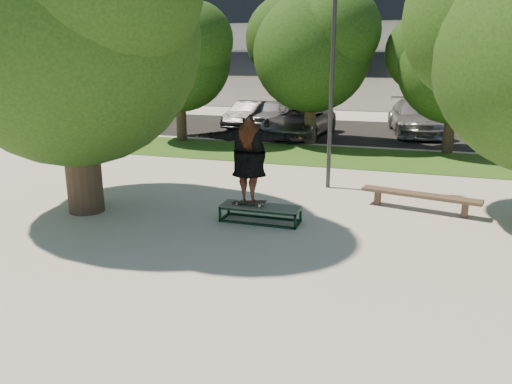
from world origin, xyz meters
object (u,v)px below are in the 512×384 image
(bystander, at_px, (82,168))
(car_silver_b, at_px, (417,117))
(tree_left, at_px, (68,20))
(car_grey, at_px, (300,121))
(bench, at_px, (420,196))
(car_dark, at_px, (249,114))
(car_silver_a, at_px, (271,113))
(lamppost, at_px, (332,75))
(grind_box, at_px, (260,214))

(bystander, height_order, car_silver_b, bystander)
(tree_left, distance_m, car_grey, 13.37)
(bench, relative_size, car_dark, 0.70)
(bench, relative_size, car_silver_a, 0.69)
(tree_left, distance_m, bench, 9.11)
(bench, bearing_deg, car_silver_b, 103.51)
(tree_left, relative_size, car_dark, 1.77)
(car_silver_a, relative_size, car_grey, 0.80)
(lamppost, xyz_separation_m, bystander, (-5.56, -3.57, -2.19))
(lamppost, xyz_separation_m, car_dark, (-6.00, 10.85, -2.49))
(car_grey, bearing_deg, car_silver_b, 30.30)
(lamppost, bearing_deg, car_dark, 118.94)
(lamppost, xyz_separation_m, bench, (2.50, -1.51, -2.79))
(grind_box, xyz_separation_m, car_dark, (-5.05, 14.33, 0.47))
(lamppost, height_order, bystander, lamppost)
(bystander, bearing_deg, bench, -12.55)
(car_silver_a, bearing_deg, bystander, -91.82)
(car_silver_a, distance_m, car_dark, 1.16)
(car_silver_a, height_order, car_grey, car_grey)
(grind_box, xyz_separation_m, bench, (3.45, 1.97, 0.17))
(bystander, xyz_separation_m, bench, (8.06, 2.06, -0.60))
(tree_left, distance_m, car_silver_b, 17.20)
(grind_box, bearing_deg, car_grey, 98.79)
(lamppost, distance_m, bench, 4.04)
(tree_left, height_order, bystander, tree_left)
(tree_left, relative_size, car_grey, 1.40)
(grind_box, relative_size, car_grey, 0.35)
(bench, bearing_deg, car_grey, 130.14)
(bystander, distance_m, bench, 8.34)
(tree_left, height_order, car_silver_b, tree_left)
(tree_left, xyz_separation_m, car_silver_a, (0.36, 15.23, -3.73))
(bench, height_order, car_silver_b, car_silver_b)
(tree_left, distance_m, bystander, 3.49)
(bench, bearing_deg, lamppost, 161.45)
(car_silver_a, bearing_deg, car_silver_b, -1.15)
(lamppost, relative_size, grind_box, 3.39)
(tree_left, xyz_separation_m, bystander, (-0.27, 0.34, -3.46))
(tree_left, bearing_deg, grind_box, 5.61)
(car_silver_b, bearing_deg, car_dark, 172.52)
(bench, height_order, car_grey, car_grey)
(lamppost, distance_m, car_dark, 12.65)
(car_dark, xyz_separation_m, car_silver_b, (8.29, 0.25, 0.14))
(grind_box, bearing_deg, lamppost, 74.78)
(bystander, height_order, car_silver_a, bystander)
(grind_box, distance_m, car_silver_b, 14.95)
(car_silver_a, relative_size, car_dark, 1.01)
(bench, relative_size, car_grey, 0.56)
(lamppost, height_order, bench, lamppost)
(grind_box, distance_m, bystander, 4.68)
(bench, xyz_separation_m, car_silver_b, (-0.21, 12.61, 0.44))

